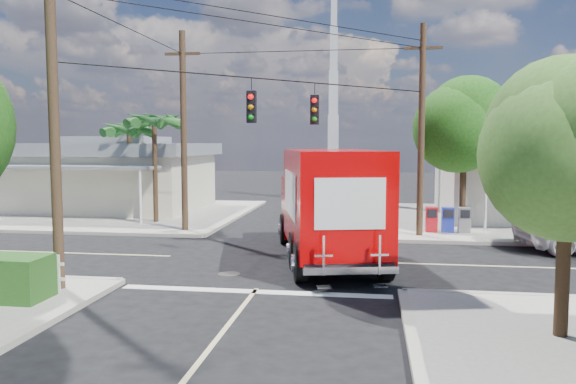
# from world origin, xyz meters

# --- Properties ---
(ground) EXTENTS (120.00, 120.00, 0.00)m
(ground) POSITION_xyz_m (0.00, 0.00, 0.00)
(ground) COLOR black
(ground) RESTS_ON ground
(sidewalk_ne) EXTENTS (14.12, 14.12, 0.14)m
(sidewalk_ne) POSITION_xyz_m (10.88, 10.88, 0.07)
(sidewalk_ne) COLOR #9D988E
(sidewalk_ne) RESTS_ON ground
(sidewalk_nw) EXTENTS (14.12, 14.12, 0.14)m
(sidewalk_nw) POSITION_xyz_m (-10.88, 10.88, 0.07)
(sidewalk_nw) COLOR #9D988E
(sidewalk_nw) RESTS_ON ground
(road_markings) EXTENTS (32.00, 32.00, 0.01)m
(road_markings) POSITION_xyz_m (0.00, -1.47, 0.01)
(road_markings) COLOR beige
(road_markings) RESTS_ON ground
(building_ne) EXTENTS (11.80, 10.20, 4.50)m
(building_ne) POSITION_xyz_m (12.50, 11.97, 2.32)
(building_ne) COLOR silver
(building_ne) RESTS_ON sidewalk_ne
(building_nw) EXTENTS (10.80, 10.20, 4.30)m
(building_nw) POSITION_xyz_m (-12.00, 12.46, 2.22)
(building_nw) COLOR beige
(building_nw) RESTS_ON sidewalk_nw
(radio_tower) EXTENTS (0.80, 0.80, 17.00)m
(radio_tower) POSITION_xyz_m (0.50, 20.00, 5.64)
(radio_tower) COLOR silver
(radio_tower) RESTS_ON ground
(tree_ne_front) EXTENTS (4.21, 4.14, 6.66)m
(tree_ne_front) POSITION_xyz_m (7.21, 6.76, 4.77)
(tree_ne_front) COLOR #422D1C
(tree_ne_front) RESTS_ON sidewalk_ne
(tree_ne_back) EXTENTS (3.77, 3.66, 5.82)m
(tree_ne_back) POSITION_xyz_m (9.81, 8.96, 4.19)
(tree_ne_back) COLOR #422D1C
(tree_ne_back) RESTS_ON sidewalk_ne
(tree_se) EXTENTS (3.67, 3.54, 5.62)m
(tree_se) POSITION_xyz_m (7.01, -7.24, 4.04)
(tree_se) COLOR #422D1C
(tree_se) RESTS_ON sidewalk_se
(palm_nw_front) EXTENTS (3.01, 3.08, 5.59)m
(palm_nw_front) POSITION_xyz_m (-7.50, 7.50, 5.04)
(palm_nw_front) COLOR #422D1C
(palm_nw_front) RESTS_ON sidewalk_nw
(palm_nw_back) EXTENTS (3.01, 3.08, 5.19)m
(palm_nw_back) POSITION_xyz_m (-9.50, 9.00, 4.67)
(palm_nw_back) COLOR #422D1C
(palm_nw_back) RESTS_ON sidewalk_nw
(utility_poles) EXTENTS (12.00, 10.68, 9.00)m
(utility_poles) POSITION_xyz_m (-1.58, 1.60, 4.67)
(utility_poles) COLOR #473321
(utility_poles) RESTS_ON ground
(vending_boxes) EXTENTS (1.90, 0.50, 1.10)m
(vending_boxes) POSITION_xyz_m (6.50, 6.20, 0.69)
(vending_boxes) COLOR red
(vending_boxes) RESTS_ON sidewalk_ne
(delivery_truck) EXTENTS (4.52, 9.21, 3.83)m
(delivery_truck) POSITION_xyz_m (1.68, 0.15, 1.95)
(delivery_truck) COLOR black
(delivery_truck) RESTS_ON ground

